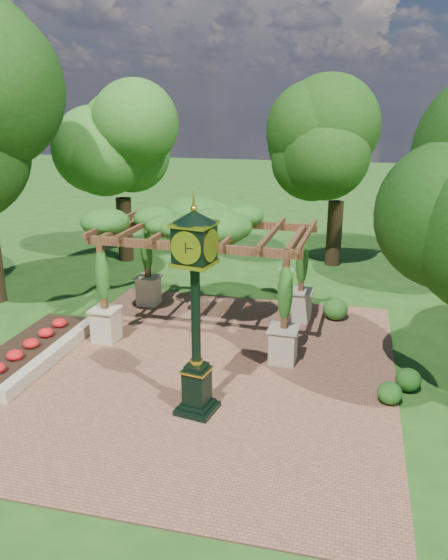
# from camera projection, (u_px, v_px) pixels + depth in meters

# --- Properties ---
(ground) EXTENTS (120.00, 120.00, 0.00)m
(ground) POSITION_uv_depth(u_px,v_px,m) (202.00, 388.00, 14.36)
(ground) COLOR #1E4714
(ground) RESTS_ON ground
(brick_plaza) EXTENTS (10.00, 12.00, 0.04)m
(brick_plaza) POSITION_uv_depth(u_px,v_px,m) (211.00, 370.00, 15.28)
(brick_plaza) COLOR brown
(brick_plaza) RESTS_ON ground
(border_wall) EXTENTS (0.35, 5.00, 0.40)m
(border_wall) POSITION_uv_depth(u_px,v_px,m) (54.00, 355.00, 15.80)
(border_wall) COLOR #C6B793
(border_wall) RESTS_ON ground
(flower_bed) EXTENTS (1.50, 5.00, 0.36)m
(flower_bed) POSITION_uv_depth(u_px,v_px,m) (26.00, 352.00, 16.01)
(flower_bed) COLOR red
(flower_bed) RESTS_ON ground
(pedestal_clock) EXTENTS (1.15, 1.15, 5.02)m
(pedestal_clock) POSITION_uv_depth(u_px,v_px,m) (195.00, 296.00, 12.30)
(pedestal_clock) COLOR black
(pedestal_clock) RESTS_ON brick_plaza
(pergola) EXTENTS (6.62, 4.30, 4.08)m
(pergola) POSITION_uv_depth(u_px,v_px,m) (207.00, 231.00, 16.96)
(pergola) COLOR #C0B38F
(pergola) RESTS_ON brick_plaza
(sundial) EXTENTS (0.68, 0.68, 1.07)m
(sundial) POSITION_uv_depth(u_px,v_px,m) (286.00, 284.00, 21.09)
(sundial) COLOR gray
(sundial) RESTS_ON ground
(shrub_front) EXTENTS (0.80, 0.80, 0.55)m
(shrub_front) POSITION_uv_depth(u_px,v_px,m) (390.00, 393.00, 13.48)
(shrub_front) COLOR #245E1B
(shrub_front) RESTS_ON brick_plaza
(shrub_mid) EXTENTS (0.84, 0.84, 0.59)m
(shrub_mid) POSITION_uv_depth(u_px,v_px,m) (408.00, 380.00, 14.09)
(shrub_mid) COLOR #205217
(shrub_mid) RESTS_ON brick_plaza
(shrub_back) EXTENTS (0.84, 0.84, 0.75)m
(shrub_back) POSITION_uv_depth(u_px,v_px,m) (335.00, 309.00, 18.70)
(shrub_back) COLOR #2A6B1F
(shrub_back) RESTS_ON brick_plaza
(tree_west_far) EXTENTS (3.90, 3.90, 7.66)m
(tree_west_far) POSITION_uv_depth(u_px,v_px,m) (120.00, 148.00, 24.46)
(tree_west_far) COLOR black
(tree_west_far) RESTS_ON ground
(tree_north) EXTENTS (4.23, 4.23, 7.60)m
(tree_north) POSITION_uv_depth(u_px,v_px,m) (340.00, 150.00, 23.75)
(tree_north) COLOR #2F2113
(tree_north) RESTS_ON ground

